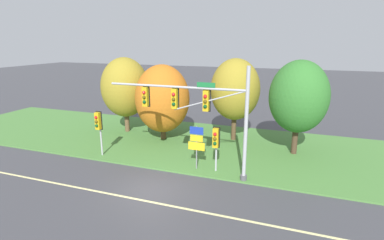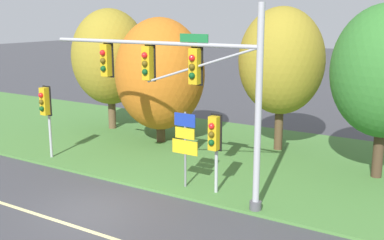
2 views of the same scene
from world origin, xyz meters
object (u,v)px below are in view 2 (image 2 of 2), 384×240
Objects in this scene: route_sign_post at (185,140)px; tree_left_of_mast at (160,74)px; traffic_signal_mast at (184,79)px; pedestrian_signal_further_along at (45,106)px; tree_nearest_road at (110,57)px; tree_behind_signpost at (281,61)px; pedestrian_signal_near_kerb at (214,138)px.

route_sign_post is 0.46× the size of tree_left_of_mast.
pedestrian_signal_further_along is at bearing 177.04° from traffic_signal_mast.
tree_nearest_road is 0.99× the size of tree_behind_signpost.
tree_behind_signpost is (5.64, 1.82, 0.79)m from tree_left_of_mast.
pedestrian_signal_further_along is 6.36m from tree_nearest_road.
tree_left_of_mast is (2.62, 5.06, 1.05)m from pedestrian_signal_further_along.
tree_behind_signpost is (-0.27, 6.75, 2.13)m from pedestrian_signal_near_kerb.
traffic_signal_mast is 3.06× the size of pedestrian_signal_near_kerb.
traffic_signal_mast is 11.06m from tree_nearest_road.
tree_nearest_road reaches higher than pedestrian_signal_further_along.
traffic_signal_mast is at bearing -150.15° from pedestrian_signal_near_kerb.
tree_left_of_mast is at bearing -162.08° from tree_behind_signpost.
traffic_signal_mast is 1.33× the size of tree_behind_signpost.
tree_behind_signpost is (1.00, 6.70, 2.40)m from route_sign_post.
tree_nearest_road is at bearing 149.68° from pedestrian_signal_near_kerb.
tree_behind_signpost reaches higher than tree_left_of_mast.
pedestrian_signal_near_kerb is 11.71m from tree_nearest_road.
pedestrian_signal_near_kerb is 0.90× the size of pedestrian_signal_further_along.
traffic_signal_mast reaches higher than tree_nearest_road.
route_sign_post is 10.67m from tree_nearest_road.
tree_nearest_road is (-8.70, 5.78, 2.20)m from route_sign_post.
pedestrian_signal_further_along reaches higher than route_sign_post.
tree_left_of_mast is (4.06, -0.91, -0.59)m from tree_nearest_road.
pedestrian_signal_near_kerb is at bearing -2.34° from route_sign_post.
pedestrian_signal_near_kerb is at bearing -30.32° from tree_nearest_road.
pedestrian_signal_near_kerb is 1.30m from route_sign_post.
tree_nearest_road reaches higher than pedestrian_signal_near_kerb.
tree_behind_signpost is at bearing 81.50° from route_sign_post.
pedestrian_signal_further_along is at bearing -178.50° from route_sign_post.
pedestrian_signal_further_along is 10.90m from tree_behind_signpost.
pedestrian_signal_further_along is (-7.60, 0.39, -1.81)m from traffic_signal_mast.
pedestrian_signal_near_kerb is (0.92, 0.53, -2.10)m from traffic_signal_mast.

